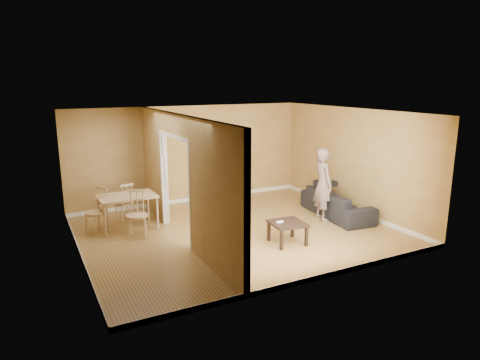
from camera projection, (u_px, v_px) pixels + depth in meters
name	position (u px, v px, depth m)	size (l,w,h in m)	color
room_shell	(236.00, 174.00, 9.12)	(6.50, 6.50, 6.50)	#AF9244
partition	(183.00, 180.00, 8.59)	(0.22, 5.50, 2.60)	tan
wall_speaker	(241.00, 130.00, 11.99)	(0.10, 0.10, 0.10)	black
sofa	(337.00, 200.00, 10.42)	(0.92, 2.15, 0.82)	#26272D
person	(323.00, 178.00, 10.00)	(0.58, 0.74, 2.03)	slate
bookshelf	(220.00, 168.00, 11.82)	(0.75, 0.33, 1.79)	white
paper_box_teal	(218.00, 170.00, 11.76)	(0.44, 0.29, 0.23)	#1C6355
paper_box_navy_b	(220.00, 158.00, 11.72)	(0.40, 0.26, 0.20)	navy
paper_box_navy_c	(219.00, 150.00, 11.66)	(0.42, 0.27, 0.21)	navy
coffee_table	(288.00, 226.00, 8.64)	(0.67, 0.67, 0.45)	#312119
game_controller	(280.00, 222.00, 8.62)	(0.15, 0.04, 0.03)	white
dining_table	(127.00, 199.00, 9.44)	(1.23, 0.82, 0.77)	tan
chair_left	(96.00, 211.00, 9.15)	(0.47, 0.47, 1.02)	tan
chair_near	(137.00, 214.00, 8.98)	(0.46, 0.46, 1.00)	#D8B67A
chair_far	(124.00, 202.00, 10.04)	(0.42, 0.42, 0.93)	#D6B17B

